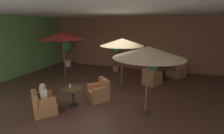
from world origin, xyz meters
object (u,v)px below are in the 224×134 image
Objects in this scene: armchair_front_right_north at (177,72)px; potted_tree_left_corner at (67,49)px; armchair_front_left_north at (99,92)px; potted_tree_mid_left at (116,54)px; iced_drink_cup at (70,86)px; patio_umbrella_center_beige at (122,43)px; armchair_front_right_east at (152,78)px; cafe_table_front_left at (73,92)px; armchair_front_left_east at (43,105)px; patio_umbrella_tall_red at (62,36)px; cafe_table_front_right at (164,71)px; patio_umbrella_near_wall at (148,53)px; patron_blue_shirt at (153,70)px; patron_by_window at (43,93)px.

potted_tree_left_corner reaches higher than armchair_front_right_north.
potted_tree_mid_left is at bearing 99.10° from armchair_front_left_north.
patio_umbrella_center_beige is at bearing 60.00° from iced_drink_cup.
armchair_front_left_north is 0.97× the size of armchair_front_right_east.
armchair_front_left_east is (-0.67, -0.78, -0.23)m from cafe_table_front_left.
armchair_front_left_north is at bearing -33.75° from patio_umbrella_tall_red.
cafe_table_front_left is 1.06m from armchair_front_left_north.
cafe_table_front_left is 3.08m from patio_umbrella_center_beige.
cafe_table_front_left is at bearing -125.68° from cafe_table_front_right.
cafe_table_front_left is at bearing -50.34° from patio_umbrella_tall_red.
cafe_table_front_right is (2.33, 3.44, 0.18)m from armchair_front_left_north.
armchair_front_right_east is 0.46× the size of patio_umbrella_near_wall.
potted_tree_mid_left is (-2.47, 1.80, 0.78)m from armchair_front_right_east.
armchair_front_right_north is (4.37, 5.87, 0.00)m from armchair_front_left_east.
armchair_front_right_east is (2.47, 3.26, -0.20)m from cafe_table_front_left.
armchair_front_left_east is at bearing -120.73° from patio_umbrella_center_beige.
armchair_front_left_north is 0.92× the size of armchair_front_right_north.
patio_umbrella_center_beige reaches higher than armchair_front_right_east.
patron_blue_shirt reaches higher than cafe_table_front_left.
potted_tree_left_corner reaches higher than armchair_front_right_east.
patio_umbrella_center_beige reaches higher than potted_tree_left_corner.
potted_tree_left_corner is 2.81× the size of patron_blue_shirt.
armchair_front_right_east is at bearing 35.70° from patio_umbrella_center_beige.
iced_drink_cup is (-0.83, -0.72, 0.43)m from armchair_front_left_north.
armchair_front_left_east is at bearing -160.48° from patio_umbrella_near_wall.
armchair_front_left_north is 3.13m from patron_blue_shirt.
patron_by_window reaches higher than armchair_front_right_north.
armchair_front_right_east is at bearing 52.13° from patron_by_window.
patron_blue_shirt is 5.88× the size of iced_drink_cup.
patio_umbrella_near_wall is 20.65× the size of iced_drink_cup.
cafe_table_front_left is 0.62× the size of armchair_front_right_north.
iced_drink_cup is (-3.84, -5.03, 0.44)m from armchair_front_right_north.
armchair_front_left_north is 0.56× the size of potted_tree_left_corner.
patio_umbrella_tall_red is (-5.33, -1.44, 1.87)m from cafe_table_front_right.
patron_blue_shirt is (-1.20, -1.79, 0.44)m from armchair_front_right_north.
iced_drink_cup is (-1.31, -2.28, -1.42)m from patio_umbrella_center_beige.
potted_tree_mid_left is at bearing 113.15° from patio_umbrella_center_beige.
armchair_front_right_east is 1.61× the size of patron_blue_shirt.
armchair_front_right_north is 7.29m from patron_by_window.
armchair_front_left_north reaches higher than cafe_table_front_left.
armchair_front_right_east reaches higher than iced_drink_cup.
potted_tree_left_corner is 2.79× the size of patron_by_window.
patio_umbrella_center_beige reaches higher than patron_blue_shirt.
potted_tree_left_corner reaches higher than patron_by_window.
potted_tree_mid_left is at bearing 144.61° from patron_blue_shirt.
patio_umbrella_center_beige is at bearing 59.27° from armchair_front_left_east.
patio_umbrella_tall_red is at bearing -158.92° from armchair_front_right_north.
potted_tree_mid_left is at bearing 83.35° from armchair_front_left_east.
armchair_front_right_east is at bearing 52.84° from cafe_table_front_left.
armchair_front_left_north is 0.45× the size of patio_umbrella_near_wall.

